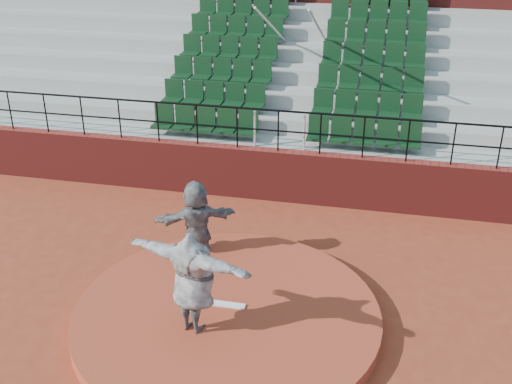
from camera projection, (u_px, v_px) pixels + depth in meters
ground at (227, 322)px, 11.55m from camera, size 90.00×90.00×0.00m
pitchers_mound at (227, 316)px, 11.50m from camera, size 5.50×5.50×0.25m
pitching_rubber at (229, 305)px, 11.57m from camera, size 0.60×0.15×0.03m
boundary_wall at (277, 175)px, 15.64m from camera, size 24.00×0.30×1.30m
wall_railing at (278, 122)px, 15.03m from camera, size 24.04×0.05×1.03m
seating_deck at (301, 99)px, 18.49m from camera, size 24.00×5.97×4.63m
press_box_facade at (321, 0)px, 21.01m from camera, size 24.00×3.00×7.10m
pitcher at (193, 282)px, 10.59m from camera, size 2.40×1.27×1.89m
fielder at (197, 222)px, 12.99m from camera, size 1.74×1.22×1.81m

